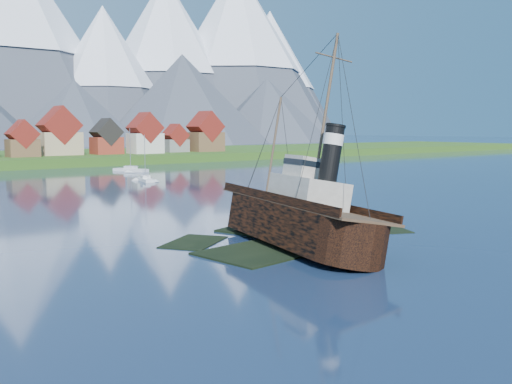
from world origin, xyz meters
TOP-DOWN VIEW (x-y plane):
  - ground at (0.00, 0.00)m, footprint 1400.00×1400.00m
  - shoal at (1.78, 2.15)m, footprint 31.71×21.24m
  - tugboat_wreck at (-1.28, -0.16)m, footprint 6.93×29.86m
  - sailboat_d at (19.48, 75.36)m, footprint 3.64×8.61m
  - sailboat_e at (29.91, 105.90)m, footprint 7.07×11.45m

SIDE VIEW (x-z plane):
  - shoal at x=1.78m, z-range -0.92..0.22m
  - ground at x=0.00m, z-range 0.00..0.00m
  - sailboat_d at x=19.48m, z-range -5.45..5.97m
  - sailboat_e at x=29.91m, z-range -6.24..6.81m
  - tugboat_wreck at x=-1.28m, z-range -8.86..14.80m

